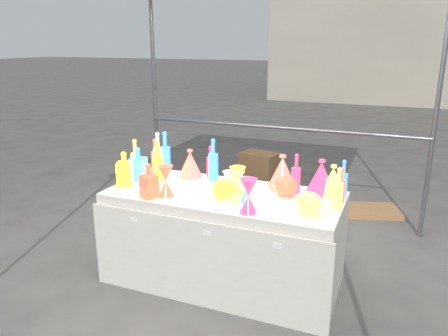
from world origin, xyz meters
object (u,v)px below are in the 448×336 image
at_px(bottle_0, 158,160).
at_px(globe_0, 224,190).
at_px(decanter_0, 124,169).
at_px(hourglass_0, 166,181).
at_px(display_table, 224,238).
at_px(lampshade_0, 190,163).
at_px(cardboard_box_closed, 260,165).

distance_m(bottle_0, globe_0, 0.78).
xyz_separation_m(decanter_0, hourglass_0, (0.43, -0.09, -0.02)).
bearing_deg(decanter_0, hourglass_0, -35.88).
bearing_deg(display_table, hourglass_0, -149.79).
bearing_deg(lampshade_0, decanter_0, -123.21).
distance_m(decanter_0, lampshade_0, 0.56).
relative_size(cardboard_box_closed, hourglass_0, 2.11).
distance_m(display_table, bottle_0, 0.88).
xyz_separation_m(bottle_0, hourglass_0, (0.30, -0.39, -0.04)).
bearing_deg(globe_0, cardboard_box_closed, 102.47).
distance_m(display_table, lampshade_0, 0.72).
height_order(cardboard_box_closed, globe_0, globe_0).
bearing_deg(display_table, decanter_0, -171.17).
height_order(display_table, globe_0, globe_0).
xyz_separation_m(hourglass_0, lampshade_0, (-0.05, 0.51, 0.00)).
bearing_deg(globe_0, display_table, 113.07).
bearing_deg(cardboard_box_closed, bottle_0, -80.04).
bearing_deg(lampshade_0, globe_0, -30.38).
height_order(decanter_0, hourglass_0, decanter_0).
relative_size(display_table, bottle_0, 5.86).
bearing_deg(lampshade_0, hourglass_0, -74.88).
relative_size(display_table, cardboard_box_closed, 3.67).
distance_m(cardboard_box_closed, lampshade_0, 2.57).
xyz_separation_m(decanter_0, globe_0, (0.86, 0.02, -0.07)).
distance_m(hourglass_0, lampshade_0, 0.51).
distance_m(hourglass_0, globe_0, 0.44).
bearing_deg(decanter_0, globe_0, -22.21).
bearing_deg(lampshade_0, cardboard_box_closed, 103.02).
bearing_deg(display_table, cardboard_box_closed, 102.04).
xyz_separation_m(display_table, globe_0, (0.05, -0.11, 0.44)).
height_order(cardboard_box_closed, hourglass_0, hourglass_0).
xyz_separation_m(bottle_0, globe_0, (0.72, -0.27, -0.09)).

